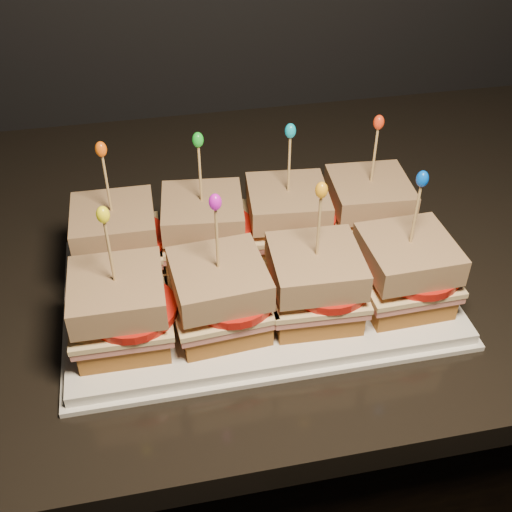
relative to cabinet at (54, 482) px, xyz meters
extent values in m
cube|color=black|center=(0.00, 0.00, 0.00)|extent=(2.42, 0.67, 0.89)
cube|color=white|center=(0.32, -0.13, 0.49)|extent=(0.42, 0.26, 0.02)
cube|color=white|center=(0.32, -0.13, 0.48)|extent=(0.43, 0.27, 0.01)
cube|color=brown|center=(0.17, -0.07, 0.51)|extent=(0.09, 0.09, 0.02)
cube|color=#B85C54|center=(0.17, -0.07, 0.53)|extent=(0.10, 0.09, 0.01)
cube|color=beige|center=(0.17, -0.07, 0.53)|extent=(0.10, 0.10, 0.01)
cylinder|color=red|center=(0.19, -0.07, 0.54)|extent=(0.09, 0.09, 0.01)
cube|color=brown|center=(0.17, -0.07, 0.56)|extent=(0.09, 0.09, 0.03)
cylinder|color=tan|center=(0.17, -0.07, 0.60)|extent=(0.00, 0.00, 0.09)
ellipsoid|color=#F55D0C|center=(0.17, -0.07, 0.65)|extent=(0.01, 0.01, 0.02)
cube|color=brown|center=(0.27, -0.07, 0.51)|extent=(0.10, 0.10, 0.02)
cube|color=#B85C54|center=(0.27, -0.07, 0.53)|extent=(0.11, 0.10, 0.01)
cube|color=beige|center=(0.27, -0.07, 0.53)|extent=(0.11, 0.11, 0.01)
cylinder|color=red|center=(0.28, -0.07, 0.54)|extent=(0.09, 0.09, 0.01)
cube|color=brown|center=(0.27, -0.07, 0.56)|extent=(0.10, 0.10, 0.03)
cylinder|color=tan|center=(0.27, -0.07, 0.60)|extent=(0.00, 0.00, 0.09)
ellipsoid|color=green|center=(0.27, -0.07, 0.65)|extent=(0.01, 0.01, 0.02)
cube|color=brown|center=(0.37, -0.07, 0.51)|extent=(0.10, 0.10, 0.02)
cube|color=#B85C54|center=(0.37, -0.07, 0.53)|extent=(0.11, 0.10, 0.01)
cube|color=beige|center=(0.37, -0.07, 0.53)|extent=(0.11, 0.10, 0.01)
cylinder|color=red|center=(0.38, -0.07, 0.54)|extent=(0.09, 0.09, 0.01)
cube|color=brown|center=(0.37, -0.07, 0.56)|extent=(0.10, 0.10, 0.03)
cylinder|color=tan|center=(0.37, -0.07, 0.60)|extent=(0.00, 0.00, 0.09)
ellipsoid|color=#099FBF|center=(0.37, -0.07, 0.65)|extent=(0.01, 0.01, 0.02)
cube|color=brown|center=(0.47, -0.07, 0.51)|extent=(0.09, 0.09, 0.02)
cube|color=#B85C54|center=(0.47, -0.07, 0.53)|extent=(0.10, 0.10, 0.01)
cube|color=beige|center=(0.47, -0.07, 0.53)|extent=(0.10, 0.10, 0.01)
cylinder|color=red|center=(0.48, -0.07, 0.54)|extent=(0.09, 0.09, 0.01)
cube|color=brown|center=(0.47, -0.07, 0.56)|extent=(0.10, 0.10, 0.03)
cylinder|color=tan|center=(0.47, -0.07, 0.60)|extent=(0.00, 0.00, 0.09)
ellipsoid|color=red|center=(0.47, -0.07, 0.65)|extent=(0.01, 0.01, 0.02)
cube|color=brown|center=(0.17, -0.19, 0.51)|extent=(0.09, 0.09, 0.02)
cube|color=#B85C54|center=(0.17, -0.19, 0.53)|extent=(0.10, 0.09, 0.01)
cube|color=beige|center=(0.17, -0.19, 0.53)|extent=(0.10, 0.10, 0.01)
cylinder|color=red|center=(0.19, -0.19, 0.54)|extent=(0.09, 0.09, 0.01)
cube|color=brown|center=(0.17, -0.19, 0.56)|extent=(0.09, 0.09, 0.03)
cylinder|color=tan|center=(0.17, -0.19, 0.60)|extent=(0.00, 0.00, 0.09)
ellipsoid|color=#FEF114|center=(0.17, -0.19, 0.65)|extent=(0.01, 0.01, 0.02)
cube|color=brown|center=(0.27, -0.19, 0.51)|extent=(0.09, 0.09, 0.02)
cube|color=#B85C54|center=(0.27, -0.19, 0.53)|extent=(0.10, 0.10, 0.01)
cube|color=beige|center=(0.27, -0.19, 0.53)|extent=(0.11, 0.10, 0.01)
cylinder|color=red|center=(0.28, -0.19, 0.54)|extent=(0.09, 0.09, 0.01)
cube|color=brown|center=(0.27, -0.19, 0.56)|extent=(0.10, 0.10, 0.03)
cylinder|color=tan|center=(0.27, -0.19, 0.60)|extent=(0.00, 0.00, 0.09)
ellipsoid|color=#C914CD|center=(0.27, -0.19, 0.65)|extent=(0.01, 0.01, 0.02)
cube|color=brown|center=(0.37, -0.19, 0.51)|extent=(0.09, 0.09, 0.02)
cube|color=#B85C54|center=(0.37, -0.19, 0.53)|extent=(0.10, 0.10, 0.01)
cube|color=beige|center=(0.37, -0.19, 0.53)|extent=(0.10, 0.10, 0.01)
cylinder|color=red|center=(0.38, -0.19, 0.54)|extent=(0.09, 0.09, 0.01)
cube|color=brown|center=(0.37, -0.19, 0.56)|extent=(0.09, 0.09, 0.03)
cylinder|color=tan|center=(0.37, -0.19, 0.60)|extent=(0.00, 0.00, 0.09)
ellipsoid|color=orange|center=(0.37, -0.19, 0.65)|extent=(0.01, 0.01, 0.02)
cube|color=brown|center=(0.47, -0.19, 0.51)|extent=(0.09, 0.09, 0.02)
cube|color=#B85C54|center=(0.47, -0.19, 0.53)|extent=(0.10, 0.10, 0.01)
cube|color=beige|center=(0.47, -0.19, 0.53)|extent=(0.10, 0.10, 0.01)
cylinder|color=red|center=(0.48, -0.19, 0.54)|extent=(0.09, 0.09, 0.01)
cube|color=brown|center=(0.47, -0.19, 0.56)|extent=(0.09, 0.09, 0.03)
cylinder|color=tan|center=(0.47, -0.19, 0.60)|extent=(0.00, 0.00, 0.09)
ellipsoid|color=blue|center=(0.47, -0.19, 0.65)|extent=(0.01, 0.01, 0.02)
camera|label=1|loc=(0.21, -0.66, 0.97)|focal=45.00mm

